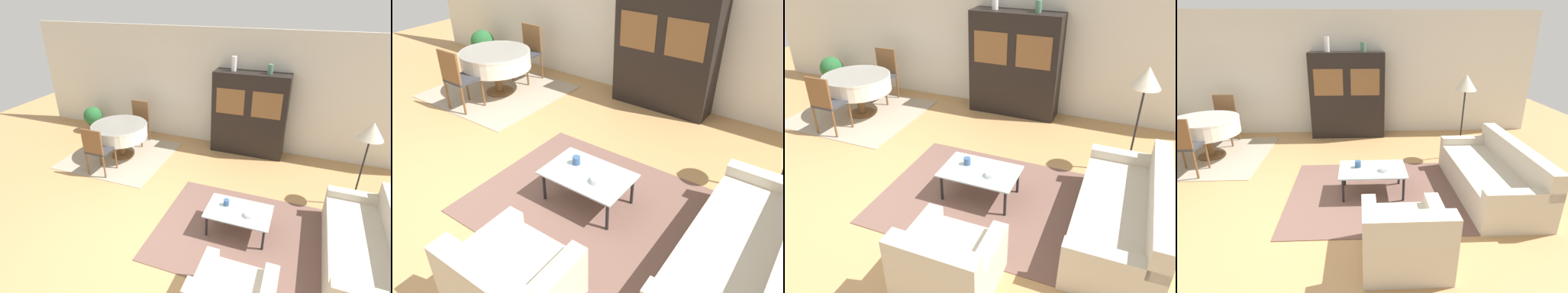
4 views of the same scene
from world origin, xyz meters
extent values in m
plane|color=tan|center=(0.00, 0.00, 0.00)|extent=(14.00, 14.00, 0.00)
cube|color=beige|center=(0.00, 3.63, 1.35)|extent=(10.00, 0.06, 2.70)
cube|color=brown|center=(1.27, 0.59, 0.01)|extent=(2.63, 2.12, 0.01)
cube|color=gray|center=(-1.91, 2.16, 0.01)|extent=(2.19, 2.09, 0.01)
cube|color=beige|center=(2.90, 0.55, 0.22)|extent=(0.93, 2.06, 0.44)
cube|color=beige|center=(3.26, 0.55, 0.61)|extent=(0.20, 2.06, 0.35)
cube|color=beige|center=(2.90, -0.40, 0.50)|extent=(0.93, 0.16, 0.12)
cube|color=beige|center=(2.90, 1.50, 0.50)|extent=(0.93, 0.16, 0.12)
cube|color=beige|center=(1.46, -0.79, 0.21)|extent=(0.88, 0.85, 0.43)
cube|color=beige|center=(1.46, -1.12, 0.59)|extent=(0.88, 0.20, 0.33)
cube|color=beige|center=(1.10, -0.79, 0.49)|extent=(0.16, 0.85, 0.12)
cube|color=beige|center=(1.82, -0.79, 0.49)|extent=(0.16, 0.85, 0.12)
cylinder|color=black|center=(0.76, 0.37, 0.19)|extent=(0.04, 0.04, 0.37)
cylinder|color=black|center=(1.61, 0.37, 0.19)|extent=(0.04, 0.04, 0.37)
cylinder|color=black|center=(0.76, 0.88, 0.19)|extent=(0.04, 0.04, 0.37)
cylinder|color=black|center=(1.61, 0.88, 0.19)|extent=(0.04, 0.04, 0.37)
cube|color=silver|center=(1.19, 0.63, 0.39)|extent=(0.97, 0.63, 0.02)
cube|color=black|center=(0.75, 3.34, 0.93)|extent=(1.62, 0.47, 1.86)
cube|color=brown|center=(0.36, 3.10, 1.26)|extent=(0.62, 0.01, 0.56)
cube|color=brown|center=(1.14, 3.10, 1.26)|extent=(0.62, 0.01, 0.56)
cylinder|color=brown|center=(-1.86, 2.15, 0.03)|extent=(0.48, 0.48, 0.03)
cylinder|color=brown|center=(-1.86, 2.15, 0.24)|extent=(0.14, 0.14, 0.46)
cylinder|color=silver|center=(-1.86, 2.15, 0.62)|extent=(1.20, 1.20, 0.30)
cylinder|color=silver|center=(-1.86, 2.15, 0.75)|extent=(1.21, 1.21, 0.03)
cylinder|color=brown|center=(-2.07, 1.61, 0.25)|extent=(0.04, 0.04, 0.48)
cylinder|color=brown|center=(-1.66, 1.61, 0.25)|extent=(0.04, 0.04, 0.48)
cylinder|color=brown|center=(-2.07, 1.21, 0.25)|extent=(0.04, 0.04, 0.48)
cylinder|color=brown|center=(-1.66, 1.21, 0.25)|extent=(0.04, 0.04, 0.48)
cube|color=#333338|center=(-1.86, 1.41, 0.51)|extent=(0.44, 0.44, 0.04)
cube|color=brown|center=(-1.86, 1.21, 0.77)|extent=(0.44, 0.04, 0.49)
cylinder|color=brown|center=(-1.66, 2.69, 0.25)|extent=(0.04, 0.04, 0.48)
cylinder|color=brown|center=(-2.07, 2.69, 0.25)|extent=(0.04, 0.04, 0.48)
cylinder|color=brown|center=(-1.66, 3.09, 0.25)|extent=(0.04, 0.04, 0.48)
cylinder|color=brown|center=(-2.07, 3.09, 0.25)|extent=(0.04, 0.04, 0.48)
cube|color=#333338|center=(-1.86, 2.89, 0.51)|extent=(0.44, 0.44, 0.04)
cube|color=brown|center=(-1.86, 3.09, 0.77)|extent=(0.44, 0.04, 0.49)
cylinder|color=black|center=(2.93, 1.99, 0.01)|extent=(0.28, 0.28, 0.02)
cylinder|color=black|center=(2.93, 1.99, 0.66)|extent=(0.03, 0.03, 1.28)
cone|color=beige|center=(2.93, 1.99, 1.42)|extent=(0.39, 0.39, 0.28)
cylinder|color=#33517A|center=(0.97, 0.70, 0.45)|extent=(0.09, 0.09, 0.10)
cylinder|color=white|center=(1.36, 0.56, 0.43)|extent=(0.15, 0.15, 0.06)
cylinder|color=white|center=(0.35, 3.34, 2.01)|extent=(0.11, 0.11, 0.31)
cylinder|color=#4C7A60|center=(1.11, 3.34, 1.96)|extent=(0.11, 0.11, 0.20)
cylinder|color=#93664C|center=(-3.34, 3.11, 0.11)|extent=(0.31, 0.31, 0.22)
sphere|color=#235B2D|center=(-3.34, 3.11, 0.43)|extent=(0.49, 0.49, 0.49)
camera|label=1|loc=(1.85, -3.04, 3.34)|focal=28.00mm
camera|label=2|loc=(3.14, -2.11, 2.89)|focal=35.00mm
camera|label=3|loc=(2.72, -3.10, 3.05)|focal=35.00mm
camera|label=4|loc=(1.01, -3.41, 2.31)|focal=28.00mm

